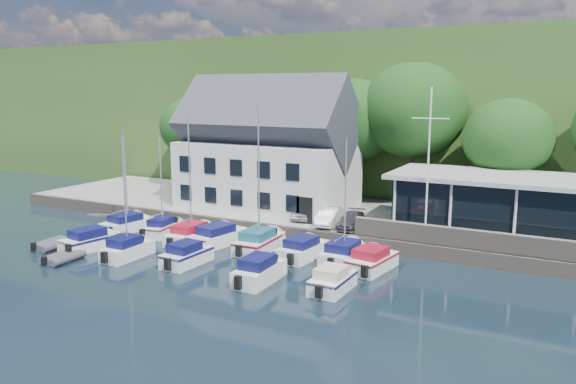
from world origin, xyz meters
name	(u,v)px	position (x,y,z in m)	size (l,w,h in m)	color
ground	(227,292)	(0.00, 0.00, 0.00)	(180.00, 180.00, 0.00)	black
quay	(348,219)	(0.00, 17.50, 0.50)	(60.00, 13.00, 1.00)	gray
quay_face	(314,237)	(0.00, 11.00, 0.50)	(60.00, 0.30, 1.00)	#6C6156
hillside	(462,109)	(0.00, 62.00, 8.00)	(160.00, 75.00, 16.00)	#2B481B
field_patch	(530,54)	(8.00, 70.00, 16.15)	(50.00, 30.00, 0.30)	olive
harbor_building	(267,156)	(-7.00, 16.50, 5.35)	(14.40, 8.20, 8.70)	silver
club_pavilion	(489,204)	(11.00, 16.00, 3.05)	(13.20, 7.20, 4.10)	black
seawall	(493,242)	(12.00, 11.40, 1.60)	(18.00, 0.50, 1.20)	#6C6156
gangway	(121,224)	(-16.50, 9.00, 0.00)	(1.20, 6.00, 1.40)	silver
car_silver	(304,211)	(-2.26, 13.92, 1.63)	(1.49, 3.69, 1.26)	silver
car_white	(329,216)	(0.28, 12.97, 1.63)	(1.34, 3.84, 1.27)	silver
car_dgrey	(351,220)	(2.07, 12.90, 1.56)	(1.56, 3.83, 1.11)	#333338
car_blue	(407,223)	(5.94, 13.58, 1.66)	(1.53, 3.88, 1.33)	#2E4C8C
flagpole	(428,165)	(7.63, 12.04, 6.01)	(2.40, 0.20, 10.02)	silver
tree_0	(193,142)	(-18.48, 21.47, 5.56)	(6.67, 6.67, 9.12)	#11340F
tree_1	(268,144)	(-10.55, 22.76, 5.61)	(6.74, 6.74, 9.21)	#11340F
tree_2	(353,141)	(-1.52, 22.18, 6.40)	(7.90, 7.90, 10.80)	#11340F
tree_3	(413,135)	(3.64, 22.55, 7.05)	(8.86, 8.86, 12.11)	#11340F
tree_4	(506,159)	(11.30, 21.25, 5.61)	(6.75, 6.75, 9.22)	#11340F
boat_r1_0	(126,178)	(-14.38, 7.58, 4.18)	(1.99, 6.02, 8.36)	silver
boat_r1_1	(161,181)	(-11.18, 7.90, 4.10)	(1.66, 5.00, 8.20)	silver
boat_r1_2	(190,183)	(-8.03, 7.32, 4.28)	(1.95, 6.38, 8.56)	silver
boat_r1_3	(218,234)	(-5.90, 7.62, 0.74)	(2.05, 6.61, 1.48)	silver
boat_r1_4	(259,184)	(-2.56, 7.69, 4.63)	(2.15, 6.25, 9.27)	silver
boat_r1_5	(303,247)	(0.84, 7.56, 0.72)	(1.96, 5.81, 1.44)	silver
boat_r1_6	(345,194)	(3.58, 7.91, 4.40)	(2.11, 5.78, 8.80)	silver
boat_r1_7	(372,258)	(5.64, 7.29, 0.73)	(2.02, 5.42, 1.46)	silver
boat_r2_0	(91,238)	(-12.97, 2.53, 0.76)	(1.86, 5.86, 1.52)	silver
boat_r2_1	(124,191)	(-9.30, 2.22, 4.43)	(1.80, 5.19, 8.87)	silver
boat_r2_2	(187,253)	(-5.00, 2.91, 0.74)	(1.82, 5.04, 1.48)	silver
boat_r2_3	(260,269)	(0.67, 2.29, 0.78)	(1.84, 5.57, 1.55)	silver
boat_r2_4	(333,279)	(4.95, 2.88, 0.69)	(1.85, 4.62, 1.39)	silver
dinghy_0	(52,243)	(-15.58, 1.50, 0.35)	(1.81, 3.01, 0.70)	#3D3C42
dinghy_1	(62,256)	(-12.43, -0.33, 0.33)	(1.69, 2.82, 0.66)	#3D3C42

